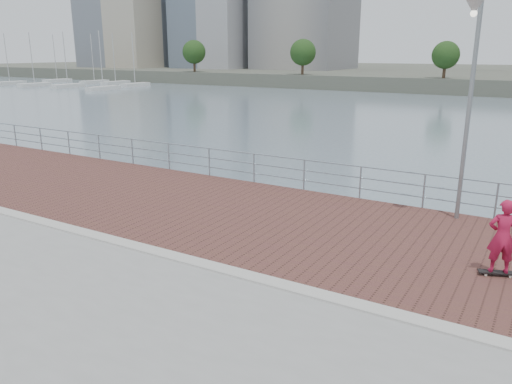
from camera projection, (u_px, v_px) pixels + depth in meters
The scene contains 9 objects.
water at pixel (213, 344), 11.91m from camera, with size 400.00×400.00×0.00m, color slate.
brick_lane at pixel (285, 222), 14.33m from camera, with size 40.00×6.80×0.02m, color brown.
curb at pixel (211, 266), 11.35m from camera, with size 40.00×0.40×0.06m, color #B7B5AD.
guardrail at pixel (332, 175), 16.95m from camera, with size 39.06×0.06×1.13m.
street_lamp at pixel (472, 62), 13.05m from camera, with size 0.46×1.34×6.30m.
skateboard at pixel (497, 272), 10.89m from camera, with size 0.80×0.47×0.09m.
skateboarder at pixel (502, 236), 10.66m from camera, with size 0.60×0.40×1.65m, color #AB163B.
shoreline_trees at pixel (434, 53), 79.54m from camera, with size 109.51×5.03×6.70m.
marina at pixel (77, 83), 100.15m from camera, with size 29.47×19.30×10.12m.
Camera 1 is at (6.26, -8.44, 4.76)m, focal length 35.00 mm.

